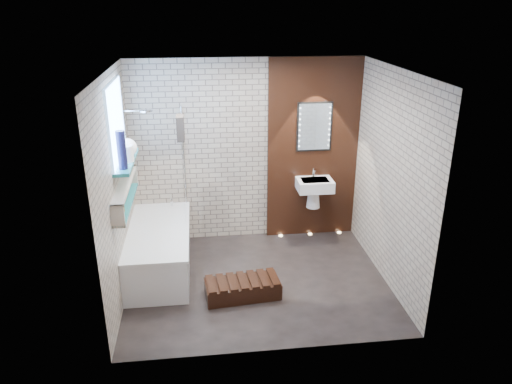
{
  "coord_description": "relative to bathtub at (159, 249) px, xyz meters",
  "views": [
    {
      "loc": [
        -0.65,
        -5.23,
        3.32
      ],
      "look_at": [
        0.0,
        0.15,
        1.15
      ],
      "focal_mm": 34.17,
      "sensor_mm": 36.0,
      "label": 1
    }
  ],
  "objects": [
    {
      "name": "floor_uplights",
      "position": [
        2.17,
        0.75,
        -0.29
      ],
      "size": [
        0.96,
        0.06,
        0.01
      ],
      "color": "#FFD899",
      "rests_on": "ground"
    },
    {
      "name": "shower_head",
      "position": [
        -0.08,
        0.5,
        1.71
      ],
      "size": [
        0.18,
        0.18,
        0.02
      ],
      "primitive_type": "cylinder",
      "color": "silver",
      "rests_on": "room_shell"
    },
    {
      "name": "washbasin",
      "position": [
        2.17,
        0.62,
        0.5
      ],
      "size": [
        0.5,
        0.36,
        0.58
      ],
      "color": "white",
      "rests_on": "walnut_panel"
    },
    {
      "name": "sill_vases",
      "position": [
        -0.28,
        -0.12,
        1.39
      ],
      "size": [
        0.22,
        0.61,
        0.43
      ],
      "color": "white",
      "rests_on": "clerestory_window"
    },
    {
      "name": "towel",
      "position": [
        0.35,
        0.16,
        1.56
      ],
      "size": [
        0.09,
        0.23,
        0.3
      ],
      "primitive_type": "cube",
      "color": "black",
      "rests_on": "bath_screen"
    },
    {
      "name": "display_niche",
      "position": [
        -0.31,
        -0.3,
        0.91
      ],
      "size": [
        0.14,
        1.3,
        0.26
      ],
      "color": "#21767B",
      "rests_on": "room_shell"
    },
    {
      "name": "walnut_panel",
      "position": [
        2.17,
        0.82,
        1.01
      ],
      "size": [
        1.3,
        0.06,
        2.6
      ],
      "primitive_type": "cube",
      "color": "black",
      "rests_on": "ground"
    },
    {
      "name": "bath_screen",
      "position": [
        0.35,
        0.44,
        0.99
      ],
      "size": [
        0.01,
        0.78,
        1.4
      ],
      "primitive_type": "cube",
      "color": "white",
      "rests_on": "bathtub"
    },
    {
      "name": "niche_bottles",
      "position": [
        -0.31,
        -0.7,
        0.86
      ],
      "size": [
        0.05,
        0.2,
        0.12
      ],
      "color": "#A9701A",
      "rests_on": "display_niche"
    },
    {
      "name": "ground",
      "position": [
        1.22,
        -0.45,
        -0.29
      ],
      "size": [
        3.2,
        3.2,
        0.0
      ],
      "primitive_type": "plane",
      "color": "black",
      "rests_on": "ground"
    },
    {
      "name": "led_mirror",
      "position": [
        2.17,
        0.78,
        1.36
      ],
      "size": [
        0.5,
        0.02,
        0.7
      ],
      "color": "black",
      "rests_on": "walnut_panel"
    },
    {
      "name": "bathtub",
      "position": [
        0.0,
        0.0,
        0.0
      ],
      "size": [
        0.79,
        1.74,
        0.7
      ],
      "color": "white",
      "rests_on": "ground"
    },
    {
      "name": "walnut_step",
      "position": [
        1.01,
        -0.75,
        -0.19
      ],
      "size": [
        0.91,
        0.47,
        0.19
      ],
      "primitive_type": "cube",
      "rotation": [
        0.0,
        0.0,
        0.1
      ],
      "color": "black",
      "rests_on": "ground"
    },
    {
      "name": "clerestory_window",
      "position": [
        -0.34,
        -0.1,
        1.61
      ],
      "size": [
        0.18,
        1.0,
        0.94
      ],
      "color": "#7FADE0",
      "rests_on": "room_shell"
    },
    {
      "name": "room_shell",
      "position": [
        1.22,
        -0.45,
        1.01
      ],
      "size": [
        3.24,
        3.2,
        2.6
      ],
      "color": "gray",
      "rests_on": "ground"
    }
  ]
}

